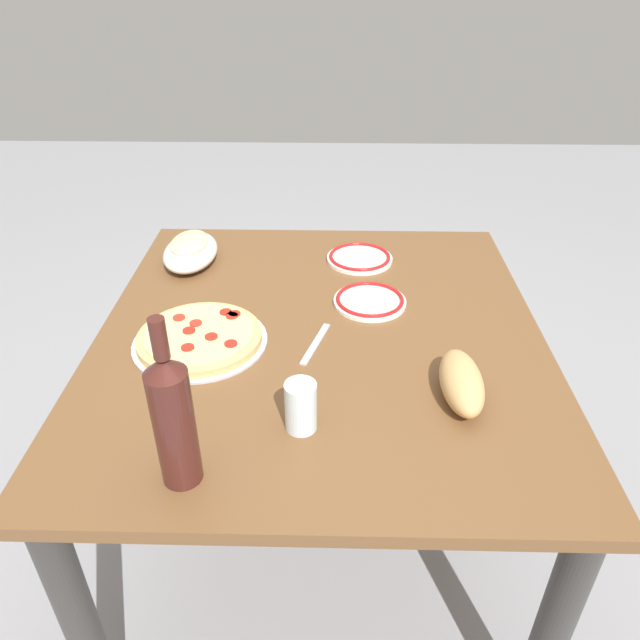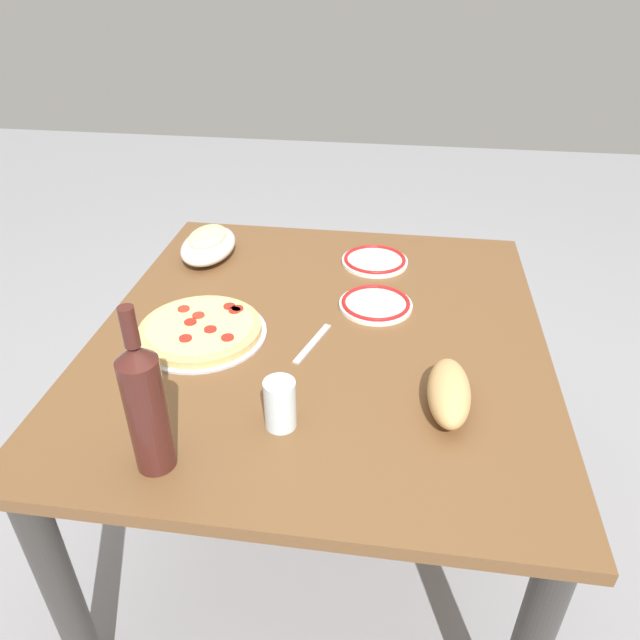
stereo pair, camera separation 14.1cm
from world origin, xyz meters
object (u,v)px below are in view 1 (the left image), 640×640
object	(u,v)px
dining_table	(320,366)
bread_loaf	(461,382)
baked_pasta_dish	(190,250)
side_plate_near	(360,258)
pepperoni_pizza	(200,338)
water_glass	(301,406)
side_plate_far	(370,301)
wine_bottle	(173,419)

from	to	relation	value
dining_table	bread_loaf	xyz separation A→B (m)	(0.24, 0.29, 0.15)
dining_table	baked_pasta_dish	bearing A→B (deg)	-132.26
side_plate_near	bread_loaf	size ratio (longest dim) A/B	0.95
dining_table	pepperoni_pizza	world-z (taller)	pepperoni_pizza
pepperoni_pizza	side_plate_near	bearing A→B (deg)	138.15
pepperoni_pizza	side_plate_near	distance (m)	0.58
water_glass	side_plate_near	bearing A→B (deg)	169.14
dining_table	side_plate_far	bearing A→B (deg)	135.73
baked_pasta_dish	water_glass	distance (m)	0.77
pepperoni_pizza	side_plate_far	world-z (taller)	pepperoni_pizza
wine_bottle	side_plate_far	world-z (taller)	wine_bottle
side_plate_near	bread_loaf	bearing A→B (deg)	16.77
dining_table	side_plate_near	size ratio (longest dim) A/B	6.08
dining_table	bread_loaf	distance (m)	0.40
wine_bottle	side_plate_far	bearing A→B (deg)	149.23
water_glass	side_plate_far	bearing A→B (deg)	161.66
water_glass	side_plate_near	world-z (taller)	water_glass
baked_pasta_dish	water_glass	world-z (taller)	water_glass
wine_bottle	water_glass	xyz separation A→B (m)	(-0.13, 0.20, -0.08)
wine_bottle	side_plate_near	size ratio (longest dim) A/B	1.71
baked_pasta_dish	side_plate_far	distance (m)	0.55
pepperoni_pizza	bread_loaf	size ratio (longest dim) A/B	1.55
baked_pasta_dish	side_plate_far	size ratio (longest dim) A/B	1.28
dining_table	baked_pasta_dish	distance (m)	0.54
pepperoni_pizza	side_plate_far	size ratio (longest dim) A/B	1.67
wine_bottle	bread_loaf	size ratio (longest dim) A/B	1.63
side_plate_far	bread_loaf	distance (m)	0.40
dining_table	pepperoni_pizza	xyz separation A→B (m)	(0.06, -0.28, 0.12)
water_glass	bread_loaf	size ratio (longest dim) A/B	0.51
dining_table	water_glass	xyz separation A→B (m)	(0.34, -0.03, 0.16)
water_glass	side_plate_far	distance (m)	0.49
wine_bottle	water_glass	distance (m)	0.25
side_plate_near	pepperoni_pizza	bearing A→B (deg)	-41.85
baked_pasta_dish	side_plate_far	xyz separation A→B (m)	(0.22, 0.51, -0.03)
side_plate_far	baked_pasta_dish	bearing A→B (deg)	-113.23
pepperoni_pizza	side_plate_far	xyz separation A→B (m)	(-0.19, 0.40, -0.01)
baked_pasta_dish	wine_bottle	bearing A→B (deg)	10.63
water_glass	dining_table	bearing A→B (deg)	175.16
side_plate_near	bread_loaf	world-z (taller)	bread_loaf
side_plate_near	side_plate_far	world-z (taller)	same
wine_bottle	water_glass	bearing A→B (deg)	123.04
water_glass	side_plate_near	xyz separation A→B (m)	(-0.71, 0.14, -0.04)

